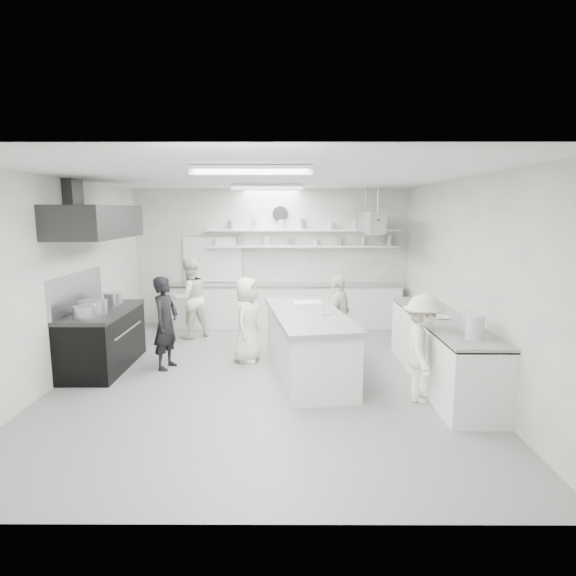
{
  "coord_description": "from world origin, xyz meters",
  "views": [
    {
      "loc": [
        0.41,
        -6.98,
        2.52
      ],
      "look_at": [
        0.38,
        0.6,
        1.28
      ],
      "focal_mm": 29.55,
      "sensor_mm": 36.0,
      "label": 1
    }
  ],
  "objects_px": {
    "stove": "(103,341)",
    "right_counter": "(441,351)",
    "prep_island": "(308,345)",
    "cook_stove": "(166,323)",
    "cook_back": "(190,298)",
    "back_counter": "(285,306)"
  },
  "relations": [
    {
      "from": "stove",
      "to": "right_counter",
      "type": "distance_m",
      "value": 5.28
    },
    {
      "from": "stove",
      "to": "right_counter",
      "type": "height_order",
      "value": "right_counter"
    },
    {
      "from": "prep_island",
      "to": "cook_stove",
      "type": "bearing_deg",
      "value": 163.1
    },
    {
      "from": "prep_island",
      "to": "cook_back",
      "type": "bearing_deg",
      "value": 126.85
    },
    {
      "from": "right_counter",
      "to": "cook_stove",
      "type": "bearing_deg",
      "value": 172.12
    },
    {
      "from": "cook_stove",
      "to": "cook_back",
      "type": "xyz_separation_m",
      "value": [
        -0.01,
        1.88,
        0.05
      ]
    },
    {
      "from": "stove",
      "to": "back_counter",
      "type": "relative_size",
      "value": 0.36
    },
    {
      "from": "right_counter",
      "to": "cook_stove",
      "type": "xyz_separation_m",
      "value": [
        -4.23,
        0.58,
        0.28
      ]
    },
    {
      "from": "cook_stove",
      "to": "right_counter",
      "type": "bearing_deg",
      "value": -82.72
    },
    {
      "from": "stove",
      "to": "prep_island",
      "type": "height_order",
      "value": "prep_island"
    },
    {
      "from": "stove",
      "to": "cook_stove",
      "type": "distance_m",
      "value": 1.07
    },
    {
      "from": "back_counter",
      "to": "stove",
      "type": "bearing_deg",
      "value": -136.01
    },
    {
      "from": "stove",
      "to": "prep_island",
      "type": "distance_m",
      "value": 3.3
    },
    {
      "from": "back_counter",
      "to": "prep_island",
      "type": "bearing_deg",
      "value": -82.91
    },
    {
      "from": "back_counter",
      "to": "cook_back",
      "type": "distance_m",
      "value": 2.13
    },
    {
      "from": "prep_island",
      "to": "cook_stove",
      "type": "xyz_separation_m",
      "value": [
        -2.26,
        0.3,
        0.28
      ]
    },
    {
      "from": "back_counter",
      "to": "cook_back",
      "type": "relative_size",
      "value": 3.13
    },
    {
      "from": "prep_island",
      "to": "back_counter",
      "type": "bearing_deg",
      "value": 87.68
    },
    {
      "from": "cook_back",
      "to": "stove",
      "type": "bearing_deg",
      "value": 23.11
    },
    {
      "from": "prep_island",
      "to": "cook_back",
      "type": "height_order",
      "value": "cook_back"
    },
    {
      "from": "stove",
      "to": "cook_back",
      "type": "distance_m",
      "value": 2.15
    },
    {
      "from": "right_counter",
      "to": "cook_back",
      "type": "bearing_deg",
      "value": 149.84
    }
  ]
}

